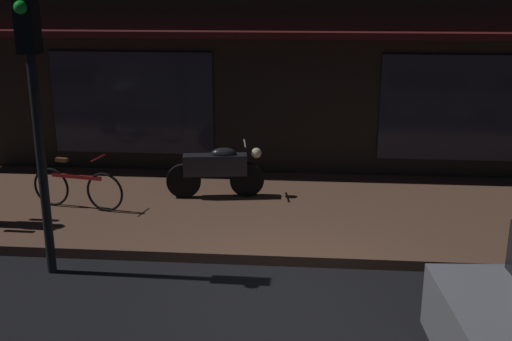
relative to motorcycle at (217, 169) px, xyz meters
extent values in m
plane|color=black|center=(1.30, -3.44, -0.65)|extent=(60.00, 60.00, 0.00)
cube|color=brown|center=(1.30, -0.44, -0.57)|extent=(18.00, 4.00, 0.15)
cube|color=black|center=(1.30, 2.96, 1.15)|extent=(18.00, 2.80, 3.60)
cube|color=#262838|center=(-1.90, 1.54, 0.85)|extent=(3.20, 0.04, 2.00)
cube|color=#262838|center=(4.50, 1.54, 0.85)|extent=(3.20, 0.04, 2.00)
cube|color=#591919|center=(1.30, 1.31, 2.20)|extent=(16.20, 0.50, 0.12)
cylinder|color=black|center=(-0.58, -0.09, -0.20)|extent=(0.61, 0.21, 0.60)
cylinder|color=black|center=(0.51, 0.08, -0.20)|extent=(0.61, 0.21, 0.60)
cube|color=black|center=(-0.03, -0.01, 0.08)|extent=(1.13, 0.44, 0.36)
ellipsoid|color=black|center=(0.11, 0.02, 0.28)|extent=(0.47, 0.30, 0.20)
sphere|color=#F9EDB7|center=(0.68, 0.10, 0.28)|extent=(0.18, 0.18, 0.18)
cylinder|color=gray|center=(0.48, 0.07, 0.45)|extent=(0.11, 0.55, 0.03)
torus|color=black|center=(-2.70, -0.71, -0.17)|extent=(0.66, 0.17, 0.66)
torus|color=black|center=(-1.72, -0.91, -0.17)|extent=(0.66, 0.17, 0.66)
cube|color=#A51E1E|center=(-2.21, -0.81, 0.05)|extent=(0.89, 0.21, 0.06)
cube|color=brown|center=(-2.45, -0.76, 0.32)|extent=(0.21, 0.12, 0.06)
cylinder|color=#A51E1E|center=(-1.80, -0.89, 0.40)|extent=(0.11, 0.42, 0.02)
cylinder|color=black|center=(-1.83, -2.87, 1.15)|extent=(0.12, 0.12, 3.60)
cube|color=black|center=(-1.83, -2.87, 2.60)|extent=(0.24, 0.24, 0.70)
sphere|color=#1ED838|center=(-1.83, -3.00, 2.80)|extent=(0.16, 0.16, 0.16)
cylinder|color=black|center=(3.53, -4.17, -0.33)|extent=(0.65, 0.26, 0.64)
camera|label=1|loc=(1.56, -10.17, 3.01)|focal=43.24mm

